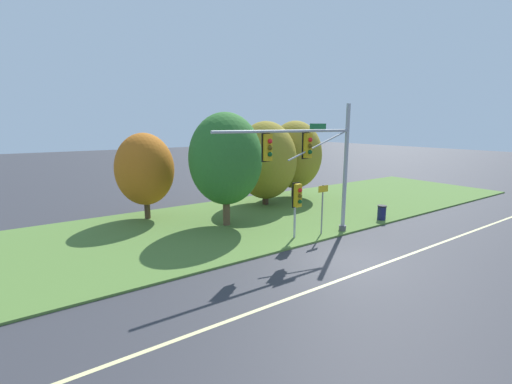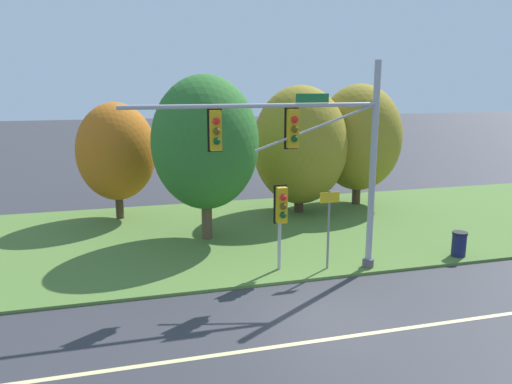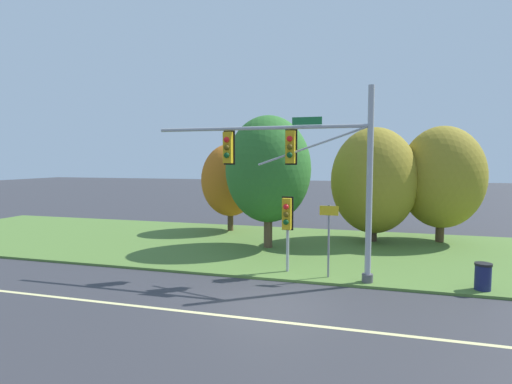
# 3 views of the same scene
# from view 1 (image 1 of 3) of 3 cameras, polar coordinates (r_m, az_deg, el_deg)

# --- Properties ---
(ground_plane) EXTENTS (160.00, 160.00, 0.00)m
(ground_plane) POSITION_cam_1_polar(r_m,az_deg,el_deg) (16.39, 14.90, -10.95)
(ground_plane) COLOR #333338
(lane_stripe) EXTENTS (36.00, 0.16, 0.01)m
(lane_stripe) POSITION_cam_1_polar(r_m,az_deg,el_deg) (15.70, 18.28, -12.14)
(lane_stripe) COLOR beige
(lane_stripe) RESTS_ON ground
(grass_verge) EXTENTS (48.00, 11.50, 0.10)m
(grass_verge) POSITION_cam_1_polar(r_m,az_deg,el_deg) (22.29, -1.37, -4.50)
(grass_verge) COLOR #517533
(grass_verge) RESTS_ON ground
(traffic_signal_mast) EXTENTS (8.45, 0.49, 7.08)m
(traffic_signal_mast) POSITION_cam_1_polar(r_m,az_deg,el_deg) (17.86, 9.89, 5.70)
(traffic_signal_mast) COLOR #9EA0A5
(traffic_signal_mast) RESTS_ON grass_verge
(pedestrian_signal_near_kerb) EXTENTS (0.46, 0.55, 3.01)m
(pedestrian_signal_near_kerb) POSITION_cam_1_polar(r_m,az_deg,el_deg) (18.00, 6.90, -1.09)
(pedestrian_signal_near_kerb) COLOR #9EA0A5
(pedestrian_signal_near_kerb) RESTS_ON grass_verge
(route_sign_post) EXTENTS (0.70, 0.08, 2.78)m
(route_sign_post) POSITION_cam_1_polar(r_m,az_deg,el_deg) (19.06, 11.02, -1.87)
(route_sign_post) COLOR slate
(route_sign_post) RESTS_ON grass_verge
(tree_nearest_road) EXTENTS (3.64, 3.64, 5.48)m
(tree_nearest_road) POSITION_cam_1_polar(r_m,az_deg,el_deg) (22.72, -18.04, 3.61)
(tree_nearest_road) COLOR #4C3823
(tree_nearest_road) RESTS_ON grass_verge
(tree_left_of_mast) EXTENTS (4.31, 4.31, 6.69)m
(tree_left_of_mast) POSITION_cam_1_polar(r_m,az_deg,el_deg) (20.15, -5.09, 5.47)
(tree_left_of_mast) COLOR brown
(tree_left_of_mast) RESTS_ON grass_verge
(tree_behind_signpost) EXTENTS (4.63, 4.63, 6.24)m
(tree_behind_signpost) POSITION_cam_1_polar(r_m,az_deg,el_deg) (25.62, 1.63, 5.26)
(tree_behind_signpost) COLOR #423021
(tree_behind_signpost) RESTS_ON grass_verge
(tree_mid_verge) EXTENTS (4.41, 4.41, 6.29)m
(tree_mid_verge) POSITION_cam_1_polar(r_m,az_deg,el_deg) (28.41, 6.49, 6.15)
(tree_mid_verge) COLOR #4C3823
(tree_mid_verge) RESTS_ON grass_verge
(trash_bin) EXTENTS (0.56, 0.56, 0.93)m
(trash_bin) POSITION_cam_1_polar(r_m,az_deg,el_deg) (23.24, 20.22, -3.22)
(trash_bin) COLOR #191E4C
(trash_bin) RESTS_ON grass_verge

